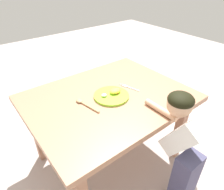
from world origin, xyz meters
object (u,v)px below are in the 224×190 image
object	(u,v)px
person	(183,149)
plate	(112,95)
fork	(129,87)
spoon	(84,103)

from	to	relation	value
person	plate	bearing A→B (deg)	103.64
plate	fork	bearing A→B (deg)	4.30
plate	spoon	size ratio (longest dim) A/B	1.17
plate	spoon	distance (m)	0.23
spoon	person	bearing A→B (deg)	-160.15
fork	person	distance (m)	0.62
spoon	fork	bearing A→B (deg)	-104.39
plate	fork	size ratio (longest dim) A/B	1.48
plate	person	xyz separation A→B (m)	(0.14, -0.58, -0.18)
fork	person	world-z (taller)	person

